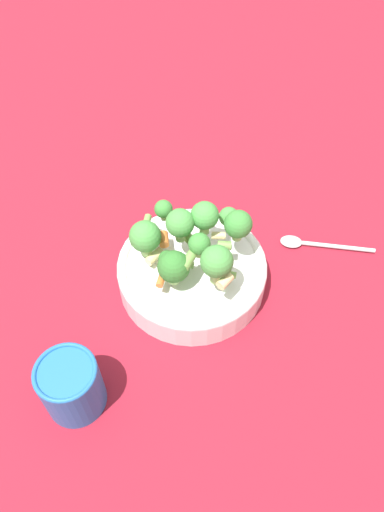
% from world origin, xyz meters
% --- Properties ---
extents(ground_plane, '(3.00, 3.00, 0.00)m').
position_xyz_m(ground_plane, '(0.00, 0.00, 0.00)').
color(ground_plane, maroon).
extents(bowl, '(0.23, 0.23, 0.05)m').
position_xyz_m(bowl, '(0.00, 0.00, 0.03)').
color(bowl, white).
rests_on(bowl, ground_plane).
extents(pasta_salad, '(0.17, 0.17, 0.09)m').
position_xyz_m(pasta_salad, '(-0.00, 0.00, 0.10)').
color(pasta_salad, '#8CB766').
rests_on(pasta_salad, bowl).
extents(cup, '(0.08, 0.08, 0.09)m').
position_xyz_m(cup, '(-0.24, -0.03, 0.05)').
color(cup, '#2366B2').
rests_on(cup, ground_plane).
extents(spoon, '(0.11, 0.13, 0.01)m').
position_xyz_m(spoon, '(0.19, -0.08, 0.01)').
color(spoon, silver).
rests_on(spoon, ground_plane).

